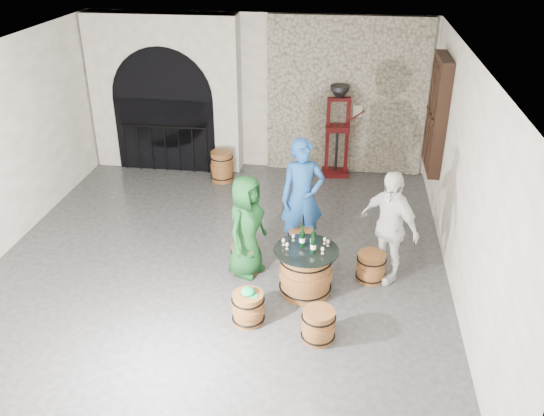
# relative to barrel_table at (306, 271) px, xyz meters

# --- Properties ---
(ground) EXTENTS (8.00, 8.00, 0.00)m
(ground) POSITION_rel_barrel_table_xyz_m (-1.40, 0.62, -0.35)
(ground) COLOR #2C2C2F
(ground) RESTS_ON ground
(wall_back) EXTENTS (8.00, 0.00, 8.00)m
(wall_back) POSITION_rel_barrel_table_xyz_m (-1.40, 4.62, 1.25)
(wall_back) COLOR silver
(wall_back) RESTS_ON ground
(wall_front) EXTENTS (8.00, 0.00, 8.00)m
(wall_front) POSITION_rel_barrel_table_xyz_m (-1.40, -3.38, 1.25)
(wall_front) COLOR silver
(wall_front) RESTS_ON ground
(wall_right) EXTENTS (0.00, 8.00, 8.00)m
(wall_right) POSITION_rel_barrel_table_xyz_m (2.10, 0.62, 1.25)
(wall_right) COLOR silver
(wall_right) RESTS_ON ground
(ceiling) EXTENTS (8.00, 8.00, 0.00)m
(ceiling) POSITION_rel_barrel_table_xyz_m (-1.40, 0.62, 2.85)
(ceiling) COLOR beige
(ceiling) RESTS_ON wall_back
(stone_facing_panel) EXTENTS (3.20, 0.12, 3.18)m
(stone_facing_panel) POSITION_rel_barrel_table_xyz_m (0.40, 4.56, 1.25)
(stone_facing_panel) COLOR tan
(stone_facing_panel) RESTS_ON ground
(arched_opening) EXTENTS (3.10, 0.60, 3.19)m
(arched_opening) POSITION_rel_barrel_table_xyz_m (-3.30, 4.36, 1.23)
(arched_opening) COLOR silver
(arched_opening) RESTS_ON ground
(shuttered_window) EXTENTS (0.23, 1.10, 2.00)m
(shuttered_window) POSITION_rel_barrel_table_xyz_m (1.98, 3.02, 1.45)
(shuttered_window) COLOR black
(shuttered_window) RESTS_ON wall_right
(barrel_table) EXTENTS (0.92, 0.92, 0.71)m
(barrel_table) POSITION_rel_barrel_table_xyz_m (0.00, 0.00, 0.00)
(barrel_table) COLOR brown
(barrel_table) RESTS_ON ground
(barrel_stool_left) EXTENTS (0.45, 0.45, 0.44)m
(barrel_stool_left) POSITION_rel_barrel_table_xyz_m (-0.95, 0.43, -0.13)
(barrel_stool_left) COLOR brown
(barrel_stool_left) RESTS_ON ground
(barrel_stool_far) EXTENTS (0.45, 0.45, 0.44)m
(barrel_stool_far) POSITION_rel_barrel_table_xyz_m (-0.15, 1.03, -0.13)
(barrel_stool_far) COLOR brown
(barrel_stool_far) RESTS_ON ground
(barrel_stool_right) EXTENTS (0.45, 0.45, 0.44)m
(barrel_stool_right) POSITION_rel_barrel_table_xyz_m (0.94, 0.46, -0.13)
(barrel_stool_right) COLOR brown
(barrel_stool_right) RESTS_ON ground
(barrel_stool_near_right) EXTENTS (0.45, 0.45, 0.44)m
(barrel_stool_near_right) POSITION_rel_barrel_table_xyz_m (0.25, -1.01, -0.13)
(barrel_stool_near_right) COLOR brown
(barrel_stool_near_right) RESTS_ON ground
(barrel_stool_near_left) EXTENTS (0.45, 0.45, 0.44)m
(barrel_stool_near_left) POSITION_rel_barrel_table_xyz_m (-0.70, -0.78, -0.13)
(barrel_stool_near_left) COLOR brown
(barrel_stool_near_left) RESTS_ON ground
(green_cap) EXTENTS (0.23, 0.19, 0.10)m
(green_cap) POSITION_rel_barrel_table_xyz_m (-0.69, -0.78, 0.13)
(green_cap) COLOR #0D9451
(green_cap) RESTS_ON barrel_stool_near_left
(person_green) EXTENTS (0.77, 0.91, 1.59)m
(person_green) POSITION_rel_barrel_table_xyz_m (-0.92, 0.41, 0.44)
(person_green) COLOR #113F19
(person_green) RESTS_ON ground
(person_blue) EXTENTS (0.80, 0.65, 1.91)m
(person_blue) POSITION_rel_barrel_table_xyz_m (-0.17, 1.16, 0.60)
(person_blue) COLOR navy
(person_blue) RESTS_ON ground
(person_white) EXTENTS (1.03, 0.99, 1.73)m
(person_white) POSITION_rel_barrel_table_xyz_m (1.15, 0.56, 0.51)
(person_white) COLOR silver
(person_white) RESTS_ON ground
(wine_bottle_left) EXTENTS (0.08, 0.08, 0.32)m
(wine_bottle_left) POSITION_rel_barrel_table_xyz_m (-0.07, 0.09, 0.49)
(wine_bottle_left) COLOR black
(wine_bottle_left) RESTS_ON barrel_table
(wine_bottle_center) EXTENTS (0.08, 0.08, 0.32)m
(wine_bottle_center) POSITION_rel_barrel_table_xyz_m (0.10, -0.07, 0.49)
(wine_bottle_center) COLOR black
(wine_bottle_center) RESTS_ON barrel_table
(wine_bottle_right) EXTENTS (0.08, 0.08, 0.32)m
(wine_bottle_right) POSITION_rel_barrel_table_xyz_m (0.09, 0.09, 0.49)
(wine_bottle_right) COLOR black
(wine_bottle_right) RESTS_ON barrel_table
(tasting_glass_a) EXTENTS (0.05, 0.05, 0.10)m
(tasting_glass_a) POSITION_rel_barrel_table_xyz_m (-0.27, -0.02, 0.41)
(tasting_glass_a) COLOR #AB6021
(tasting_glass_a) RESTS_ON barrel_table
(tasting_glass_b) EXTENTS (0.05, 0.05, 0.10)m
(tasting_glass_b) POSITION_rel_barrel_table_xyz_m (0.29, 0.14, 0.41)
(tasting_glass_b) COLOR #AB6021
(tasting_glass_b) RESTS_ON barrel_table
(tasting_glass_c) EXTENTS (0.05, 0.05, 0.10)m
(tasting_glass_c) POSITION_rel_barrel_table_xyz_m (-0.21, 0.23, 0.41)
(tasting_glass_c) COLOR #AB6021
(tasting_glass_c) RESTS_ON barrel_table
(tasting_glass_d) EXTENTS (0.05, 0.05, 0.10)m
(tasting_glass_d) POSITION_rel_barrel_table_xyz_m (0.24, 0.20, 0.41)
(tasting_glass_d) COLOR #AB6021
(tasting_glass_d) RESTS_ON barrel_table
(tasting_glass_e) EXTENTS (0.05, 0.05, 0.10)m
(tasting_glass_e) POSITION_rel_barrel_table_xyz_m (0.23, -0.08, 0.41)
(tasting_glass_e) COLOR #AB6021
(tasting_glass_e) RESTS_ON barrel_table
(tasting_glass_f) EXTENTS (0.05, 0.05, 0.10)m
(tasting_glass_f) POSITION_rel_barrel_table_xyz_m (-0.33, 0.08, 0.41)
(tasting_glass_f) COLOR #AB6021
(tasting_glass_f) RESTS_ON barrel_table
(side_barrel) EXTENTS (0.47, 0.47, 0.63)m
(side_barrel) POSITION_rel_barrel_table_xyz_m (-2.02, 3.70, -0.04)
(side_barrel) COLOR brown
(side_barrel) RESTS_ON ground
(corking_press) EXTENTS (0.80, 0.48, 1.90)m
(corking_press) POSITION_rel_barrel_table_xyz_m (0.27, 4.32, 0.75)
(corking_press) COLOR #4D0C0D
(corking_press) RESTS_ON ground
(control_box) EXTENTS (0.18, 0.10, 0.22)m
(control_box) POSITION_rel_barrel_table_xyz_m (0.65, 4.48, 1.00)
(control_box) COLOR silver
(control_box) RESTS_ON wall_back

